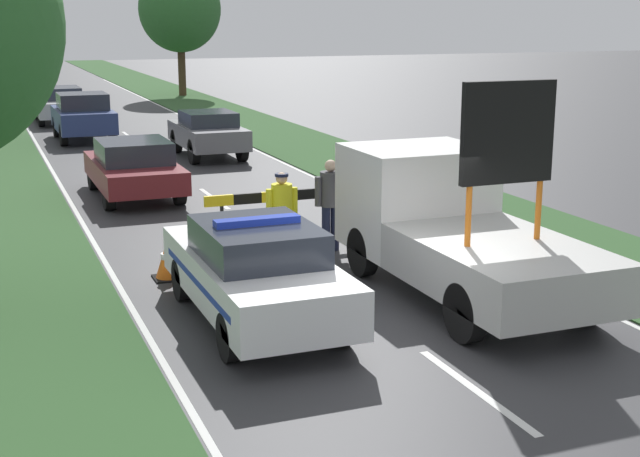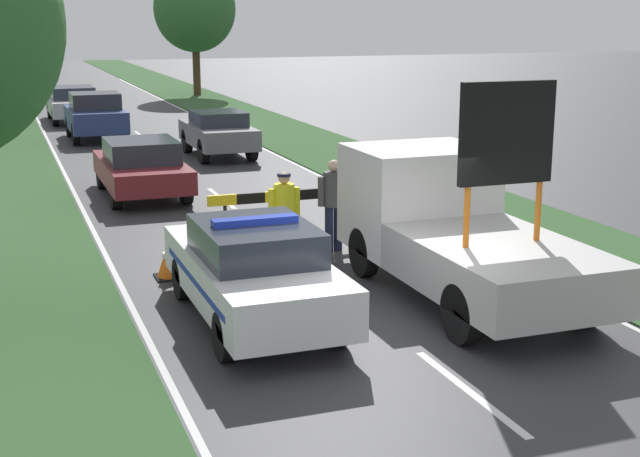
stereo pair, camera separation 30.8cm
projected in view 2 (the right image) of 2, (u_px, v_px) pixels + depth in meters
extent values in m
plane|color=#333335|center=(399.00, 337.00, 12.68)|extent=(160.00, 160.00, 0.00)
cube|color=silver|center=(469.00, 391.00, 10.87)|extent=(0.12, 2.69, 0.01)
cube|color=silver|center=(302.00, 261.00, 16.55)|extent=(0.12, 2.69, 0.01)
cube|color=silver|center=(221.00, 198.00, 22.23)|extent=(0.12, 2.69, 0.01)
cube|color=silver|center=(173.00, 160.00, 27.91)|extent=(0.12, 2.69, 0.01)
cube|color=silver|center=(141.00, 136.00, 33.59)|extent=(0.12, 2.69, 0.01)
cube|color=silver|center=(118.00, 118.00, 39.27)|extent=(0.12, 2.69, 0.01)
cube|color=silver|center=(101.00, 105.00, 44.96)|extent=(0.12, 2.69, 0.01)
cube|color=silver|center=(88.00, 94.00, 50.64)|extent=(0.12, 2.69, 0.01)
cube|color=silver|center=(78.00, 86.00, 56.32)|extent=(0.12, 2.69, 0.01)
cube|color=silver|center=(56.00, 156.00, 28.75)|extent=(0.10, 69.27, 0.01)
cube|color=silver|center=(257.00, 146.00, 31.01)|extent=(0.10, 69.27, 0.01)
cube|color=#2D5128|center=(298.00, 139.00, 32.70)|extent=(3.60, 120.00, 0.03)
cube|color=white|center=(253.00, 277.00, 13.23)|extent=(1.80, 4.52, 0.69)
cube|color=#282D38|center=(255.00, 240.00, 12.97)|extent=(1.59, 2.08, 0.49)
cylinder|color=black|center=(183.00, 279.00, 14.33)|extent=(0.24, 0.67, 0.67)
cylinder|color=black|center=(276.00, 269.00, 14.86)|extent=(0.24, 0.67, 0.67)
cylinder|color=black|center=(226.00, 336.00, 11.78)|extent=(0.24, 0.67, 0.67)
cylinder|color=black|center=(336.00, 322.00, 12.30)|extent=(0.24, 0.67, 0.67)
cube|color=#1E38C6|center=(255.00, 221.00, 12.90)|extent=(1.26, 0.24, 0.10)
cube|color=#193399|center=(253.00, 275.00, 13.23)|extent=(1.81, 3.71, 0.10)
cube|color=black|center=(217.00, 245.00, 15.35)|extent=(0.99, 0.08, 0.41)
cube|color=white|center=(418.00, 198.00, 15.70)|extent=(2.29, 1.98, 1.80)
cube|color=#232833|center=(395.00, 171.00, 16.50)|extent=(1.95, 0.04, 0.79)
cube|color=#B2B2AD|center=(500.00, 267.00, 13.28)|extent=(2.29, 3.60, 0.74)
cylinder|color=#D16619|center=(467.00, 217.00, 12.88)|extent=(0.09, 0.09, 0.90)
cylinder|color=#D16619|center=(538.00, 211.00, 13.29)|extent=(0.09, 0.09, 0.90)
cube|color=black|center=(507.00, 133.00, 12.81)|extent=(1.51, 0.12, 1.49)
cylinder|color=black|center=(364.00, 252.00, 15.57)|extent=(0.24, 0.86, 0.86)
cylinder|color=black|center=(467.00, 242.00, 16.25)|extent=(0.24, 0.86, 0.86)
cylinder|color=black|center=(462.00, 314.00, 12.37)|extent=(0.24, 0.86, 0.86)
cylinder|color=black|center=(586.00, 298.00, 13.05)|extent=(0.24, 0.86, 0.86)
cylinder|color=black|center=(226.00, 229.00, 17.11)|extent=(0.07, 0.07, 0.92)
cylinder|color=black|center=(356.00, 218.00, 18.02)|extent=(0.07, 0.07, 0.92)
cube|color=yellow|center=(222.00, 200.00, 16.96)|extent=(0.57, 0.08, 0.20)
cube|color=black|center=(250.00, 198.00, 17.15)|extent=(0.57, 0.08, 0.20)
cube|color=yellow|center=(278.00, 196.00, 17.34)|extent=(0.57, 0.08, 0.20)
cube|color=black|center=(306.00, 194.00, 17.53)|extent=(0.57, 0.08, 0.20)
cube|color=yellow|center=(333.00, 192.00, 17.72)|extent=(0.57, 0.08, 0.20)
cube|color=black|center=(359.00, 190.00, 17.91)|extent=(0.57, 0.08, 0.20)
cylinder|color=#191E38|center=(280.00, 240.00, 16.42)|extent=(0.16, 0.16, 0.84)
cylinder|color=#191E38|center=(289.00, 239.00, 16.48)|extent=(0.16, 0.16, 0.84)
cylinder|color=yellow|center=(284.00, 201.00, 16.28)|extent=(0.38, 0.38, 0.63)
cylinder|color=yellow|center=(272.00, 203.00, 16.21)|extent=(0.13, 0.13, 0.54)
cylinder|color=yellow|center=(297.00, 202.00, 16.37)|extent=(0.13, 0.13, 0.54)
sphere|color=tan|center=(284.00, 178.00, 16.18)|extent=(0.22, 0.22, 0.22)
cylinder|color=#141933|center=(284.00, 175.00, 16.17)|extent=(0.25, 0.25, 0.05)
cylinder|color=#191E38|center=(329.00, 229.00, 17.18)|extent=(0.17, 0.17, 0.89)
cylinder|color=#191E38|center=(338.00, 228.00, 17.25)|extent=(0.17, 0.17, 0.89)
cylinder|color=#3D3D42|center=(334.00, 189.00, 17.03)|extent=(0.41, 0.41, 0.67)
cylinder|color=#3D3D42|center=(321.00, 192.00, 16.96)|extent=(0.13, 0.13, 0.57)
cylinder|color=#3D3D42|center=(346.00, 190.00, 17.13)|extent=(0.13, 0.13, 0.57)
sphere|color=beige|center=(334.00, 166.00, 16.93)|extent=(0.23, 0.23, 0.23)
cube|color=black|center=(222.00, 267.00, 16.15)|extent=(0.42, 0.42, 0.03)
cone|color=orange|center=(222.00, 251.00, 16.08)|extent=(0.36, 0.36, 0.55)
cylinder|color=white|center=(222.00, 250.00, 16.08)|extent=(0.20, 0.20, 0.08)
cube|color=black|center=(170.00, 277.00, 15.55)|extent=(0.52, 0.52, 0.03)
cone|color=orange|center=(170.00, 257.00, 15.46)|extent=(0.44, 0.44, 0.69)
cylinder|color=white|center=(170.00, 255.00, 15.45)|extent=(0.25, 0.25, 0.10)
cube|color=black|center=(369.00, 251.00, 17.20)|extent=(0.40, 0.40, 0.03)
cone|color=orange|center=(369.00, 237.00, 17.14)|extent=(0.34, 0.34, 0.53)
cylinder|color=white|center=(369.00, 236.00, 17.13)|extent=(0.19, 0.19, 0.07)
cube|color=black|center=(241.00, 240.00, 18.09)|extent=(0.47, 0.47, 0.03)
cone|color=orange|center=(241.00, 224.00, 18.02)|extent=(0.40, 0.40, 0.62)
cylinder|color=white|center=(241.00, 223.00, 18.01)|extent=(0.23, 0.23, 0.09)
cube|color=black|center=(391.00, 226.00, 19.22)|extent=(0.47, 0.47, 0.03)
cone|color=orange|center=(391.00, 212.00, 19.15)|extent=(0.40, 0.40, 0.61)
cylinder|color=white|center=(391.00, 210.00, 19.14)|extent=(0.22, 0.22, 0.09)
cube|color=maroon|center=(142.00, 171.00, 22.37)|extent=(1.91, 4.34, 0.56)
cube|color=#282D38|center=(141.00, 151.00, 22.12)|extent=(1.68, 2.00, 0.54)
cylinder|color=black|center=(102.00, 175.00, 23.38)|extent=(0.24, 0.70, 0.70)
cylinder|color=black|center=(165.00, 172.00, 23.94)|extent=(0.24, 0.70, 0.70)
cylinder|color=black|center=(116.00, 194.00, 20.93)|extent=(0.24, 0.70, 0.70)
cylinder|color=black|center=(186.00, 190.00, 21.48)|extent=(0.24, 0.70, 0.70)
cube|color=slate|center=(218.00, 135.00, 28.54)|extent=(1.76, 3.95, 0.64)
cube|color=#282D38|center=(218.00, 118.00, 28.30)|extent=(1.55, 1.82, 0.44)
cylinder|color=black|center=(187.00, 141.00, 29.48)|extent=(0.24, 0.77, 0.77)
cylinder|color=black|center=(232.00, 139.00, 29.99)|extent=(0.24, 0.77, 0.77)
cylinder|color=black|center=(204.00, 151.00, 27.24)|extent=(0.24, 0.77, 0.77)
cylinder|color=black|center=(252.00, 149.00, 27.75)|extent=(0.24, 0.77, 0.77)
cube|color=navy|center=(96.00, 119.00, 32.38)|extent=(1.91, 3.91, 0.75)
cube|color=#282D38|center=(95.00, 101.00, 32.12)|extent=(1.68, 1.80, 0.57)
cylinder|color=black|center=(70.00, 126.00, 33.30)|extent=(0.24, 0.77, 0.77)
cylinder|color=black|center=(115.00, 124.00, 33.86)|extent=(0.24, 0.77, 0.77)
cylinder|color=black|center=(76.00, 134.00, 31.08)|extent=(0.24, 0.77, 0.77)
cylinder|color=black|center=(124.00, 132.00, 31.64)|extent=(0.24, 0.77, 0.77)
cube|color=#B2B2B7|center=(73.00, 106.00, 37.91)|extent=(1.94, 4.64, 0.63)
cube|color=#282D38|center=(72.00, 93.00, 37.65)|extent=(1.71, 2.13, 0.50)
cylinder|color=black|center=(50.00, 110.00, 39.01)|extent=(0.24, 0.70, 0.70)
cylinder|color=black|center=(90.00, 109.00, 39.58)|extent=(0.24, 0.70, 0.70)
cylinder|color=black|center=(55.00, 117.00, 36.39)|extent=(0.24, 0.70, 0.70)
cylinder|color=black|center=(98.00, 116.00, 36.96)|extent=(0.24, 0.70, 0.70)
cylinder|color=#42301E|center=(197.00, 68.00, 49.59)|extent=(0.41, 0.41, 3.06)
ellipsoid|color=#2D662D|center=(195.00, 9.00, 48.83)|extent=(4.49, 4.49, 4.71)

